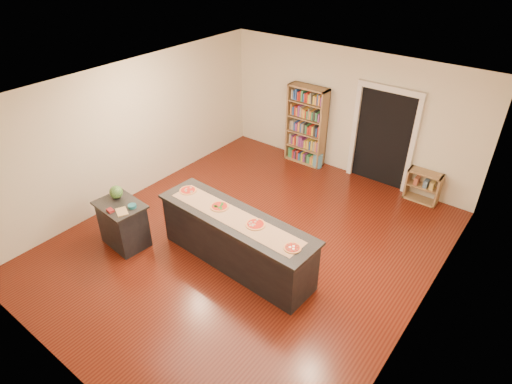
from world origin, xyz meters
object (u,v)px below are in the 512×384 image
Objects in this scene: waste_bin at (318,161)px; low_shelf at (423,186)px; kitchen_island at (236,240)px; side_counter at (123,224)px; bookshelf at (306,126)px; watermelon at (116,192)px.

low_shelf is at bearing 1.70° from waste_bin.
kitchen_island reaches higher than side_counter.
kitchen_island is 3.38× the size of side_counter.
low_shelf is at bearing 0.43° from bookshelf.
side_counter is at bearing -105.53° from waste_bin.
watermelon is (-2.12, -0.71, 0.49)m from kitchen_island.
bookshelf is 8.05× the size of watermelon.
bookshelf is 0.87m from waste_bin.
side_counter is 4.78m from waste_bin.
watermelon is (-3.94, -4.56, 0.63)m from low_shelf.
kitchen_island reaches higher than waste_bin.
bookshelf is (0.87, 4.65, 0.51)m from side_counter.
bookshelf is (-1.05, 3.83, 0.45)m from kitchen_island.
low_shelf is (3.74, 4.67, -0.09)m from side_counter.
kitchen_island is at bearing -80.33° from waste_bin.
watermelon is at bearing -158.73° from kitchen_island.
watermelon is (-1.48, -4.49, 0.80)m from waste_bin.
side_counter is 5.98m from low_shelf.
watermelon is at bearing -103.28° from bookshelf.
waste_bin is at bearing 71.80° from watermelon.
bookshelf is 4.67m from watermelon.
low_shelf is 2.91× the size of watermelon.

